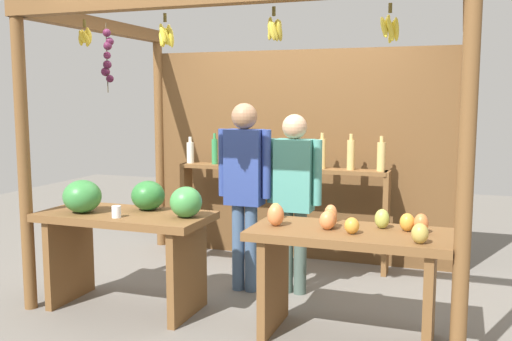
% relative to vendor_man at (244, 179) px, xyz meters
% --- Properties ---
extents(ground_plane, '(12.00, 12.00, 0.00)m').
position_rel_vendor_man_xyz_m(ground_plane, '(0.15, 0.09, -0.99)').
color(ground_plane, slate).
rests_on(ground_plane, ground).
extents(market_stall, '(3.38, 2.26, 2.42)m').
position_rel_vendor_man_xyz_m(market_stall, '(0.15, 0.59, 0.42)').
color(market_stall, brown).
rests_on(market_stall, ground).
extents(fruit_counter_left, '(1.37, 0.67, 1.04)m').
position_rel_vendor_man_xyz_m(fruit_counter_left, '(-0.73, -0.72, -0.31)').
color(fruit_counter_left, brown).
rests_on(fruit_counter_left, ground).
extents(fruit_counter_right, '(1.37, 0.64, 0.94)m').
position_rel_vendor_man_xyz_m(fruit_counter_right, '(1.05, -0.72, -0.39)').
color(fruit_counter_right, brown).
rests_on(fruit_counter_right, ground).
extents(bottle_shelf_unit, '(2.17, 0.22, 1.35)m').
position_rel_vendor_man_xyz_m(bottle_shelf_unit, '(0.06, 0.89, -0.16)').
color(bottle_shelf_unit, brown).
rests_on(bottle_shelf_unit, ground).
extents(vendor_man, '(0.48, 0.22, 1.65)m').
position_rel_vendor_man_xyz_m(vendor_man, '(0.00, 0.00, 0.00)').
color(vendor_man, '#415C7F').
rests_on(vendor_man, ground).
extents(vendor_woman, '(0.48, 0.21, 1.55)m').
position_rel_vendor_man_xyz_m(vendor_woman, '(0.42, 0.08, -0.06)').
color(vendor_woman, '#485C52').
rests_on(vendor_woman, ground).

